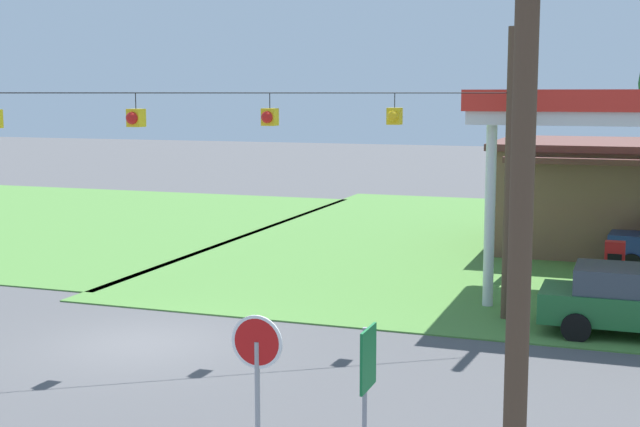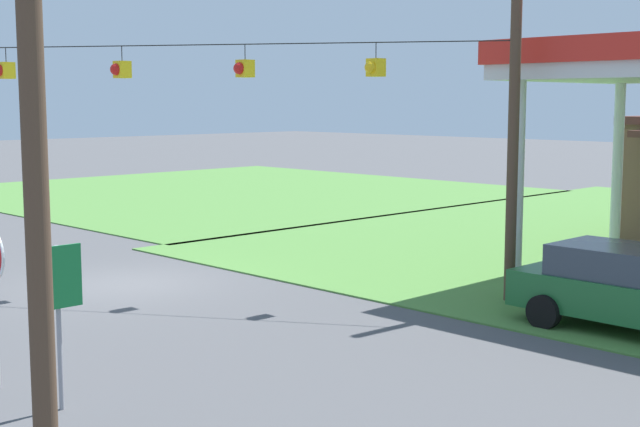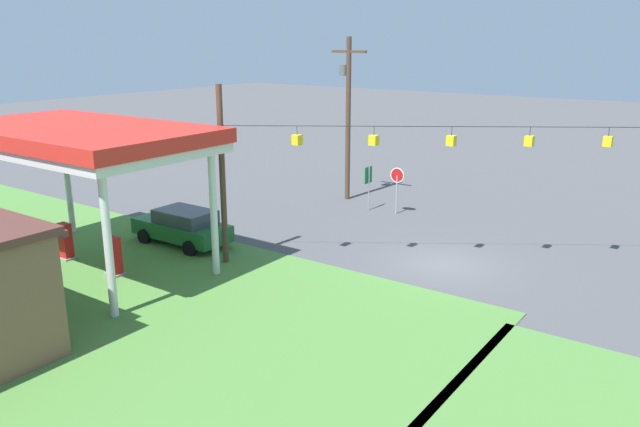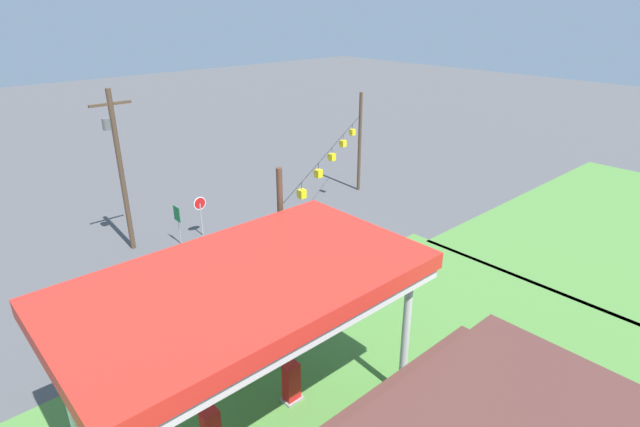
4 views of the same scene
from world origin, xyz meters
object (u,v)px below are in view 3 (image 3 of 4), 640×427
at_px(utility_pole_main, 348,111).
at_px(car_at_pumps_front, 183,226).
at_px(fuel_pump_near, 114,257).
at_px(fuel_pump_far, 65,242).
at_px(stop_sign_roadside, 397,180).
at_px(gas_station_canopy, 77,139).
at_px(route_sign, 368,179).

bearing_deg(utility_pole_main, car_at_pumps_front, 82.70).
bearing_deg(fuel_pump_near, car_at_pumps_front, -80.77).
xyz_separation_m(fuel_pump_near, utility_pole_main, (-0.76, -15.58, 4.36)).
relative_size(fuel_pump_near, utility_pole_main, 0.17).
relative_size(fuel_pump_far, stop_sign_roadside, 0.63).
distance_m(car_at_pumps_front, stop_sign_roadside, 11.52).
height_order(fuel_pump_far, car_at_pumps_front, car_at_pumps_front).
relative_size(gas_station_canopy, utility_pole_main, 1.20).
xyz_separation_m(gas_station_canopy, utility_pole_main, (-2.38, -15.58, -0.17)).
relative_size(route_sign, utility_pole_main, 0.26).
bearing_deg(fuel_pump_near, gas_station_canopy, 0.06).
xyz_separation_m(fuel_pump_far, route_sign, (-6.31, -14.16, 0.96)).
distance_m(gas_station_canopy, fuel_pump_far, 4.81).
height_order(car_at_pumps_front, stop_sign_roadside, stop_sign_roadside).
distance_m(gas_station_canopy, route_sign, 15.34).
relative_size(car_at_pumps_front, stop_sign_roadside, 1.90).
bearing_deg(fuel_pump_far, route_sign, -114.00).
bearing_deg(route_sign, fuel_pump_far, 66.00).
xyz_separation_m(gas_station_canopy, route_sign, (-4.69, -14.16, -3.57)).
height_order(fuel_pump_near, utility_pole_main, utility_pole_main).
relative_size(fuel_pump_near, fuel_pump_far, 1.00).
bearing_deg(car_at_pumps_front, utility_pole_main, -97.48).
bearing_deg(gas_station_canopy, fuel_pump_near, -179.94).
height_order(gas_station_canopy, stop_sign_roadside, gas_station_canopy).
bearing_deg(stop_sign_roadside, utility_pole_main, 163.10).
height_order(gas_station_canopy, car_at_pumps_front, gas_station_canopy).
height_order(gas_station_canopy, fuel_pump_far, gas_station_canopy).
bearing_deg(utility_pole_main, stop_sign_roadside, 163.10).
relative_size(stop_sign_roadside, route_sign, 1.04).
distance_m(route_sign, utility_pole_main, 4.35).
height_order(fuel_pump_near, route_sign, route_sign).
bearing_deg(fuel_pump_near, route_sign, -102.24).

